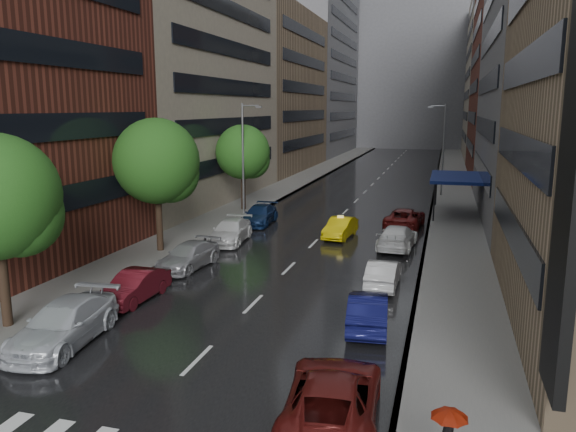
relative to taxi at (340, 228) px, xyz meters
The scene contains 15 objects.
ground 24.27m from the taxi, 93.25° to the right, with size 220.00×220.00×0.00m, color gray.
road 25.83m from the taxi, 93.06° to the left, with size 14.00×140.00×0.01m, color black.
sidewalk_left 27.80m from the taxi, 111.92° to the left, with size 4.00×140.00×0.15m, color gray.
sidewalk_right 26.89m from the taxi, 73.53° to the left, with size 4.00×140.00×0.15m, color gray.
buildings_left 41.20m from the taxi, 115.35° to the left, with size 8.00×108.00×38.00m.
buildings_right 38.03m from the taxi, 67.25° to the left, with size 8.05×109.10×36.00m.
building_far 95.03m from the taxi, 90.84° to the left, with size 40.00×14.00×32.00m, color slate.
tree_mid 13.12m from the taxi, 145.17° to the right, with size 5.16×5.16×8.22m.
tree_far 13.45m from the taxi, 141.64° to the left, with size 4.65×4.65×7.41m.
taxi is the anchor object (origin of this frame).
parked_cars_left 11.52m from the taxi, 126.02° to the right, with size 2.74×28.45×1.60m.
parked_cars_right 10.09m from the taxi, 66.50° to the right, with size 3.14×33.12×1.58m.
street_lamp_left 11.57m from the taxi, 147.56° to the left, with size 1.74×0.22×9.00m.
street_lamp_right 22.13m from the taxi, 73.03° to the left, with size 1.74×0.22×9.00m.
awning 13.42m from the taxi, 54.80° to the left, with size 4.00×8.00×3.12m.
Camera 1 is at (8.13, -12.96, 8.80)m, focal length 35.00 mm.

